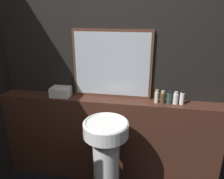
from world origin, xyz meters
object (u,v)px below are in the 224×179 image
at_px(pedestal_sink, 106,159).
at_px(hand_soap_bottle, 182,98).
at_px(lotion_bottle, 169,98).
at_px(body_wash_bottle, 176,98).
at_px(conditioner_bottle, 163,97).
at_px(towel_stack, 61,92).
at_px(mirror, 112,64).
at_px(shampoo_bottle, 157,97).

xyz_separation_m(pedestal_sink, hand_soap_bottle, (0.67, 0.41, 0.49)).
xyz_separation_m(pedestal_sink, lotion_bottle, (0.55, 0.41, 0.49)).
bearing_deg(body_wash_bottle, hand_soap_bottle, 0.00).
xyz_separation_m(conditioner_bottle, body_wash_bottle, (0.12, 0.00, -0.00)).
height_order(towel_stack, lotion_bottle, lotion_bottle).
distance_m(mirror, hand_soap_bottle, 0.76).
distance_m(shampoo_bottle, hand_soap_bottle, 0.24).
height_order(pedestal_sink, shampoo_bottle, shampoo_bottle).
relative_size(mirror, shampoo_bottle, 5.91).
bearing_deg(lotion_bottle, shampoo_bottle, -180.00).
distance_m(pedestal_sink, conditioner_bottle, 0.80).
height_order(pedestal_sink, lotion_bottle, lotion_bottle).
bearing_deg(pedestal_sink, lotion_bottle, 36.60).
xyz_separation_m(mirror, shampoo_bottle, (0.46, -0.09, -0.28)).
relative_size(shampoo_bottle, conditioner_bottle, 1.07).
height_order(shampoo_bottle, hand_soap_bottle, hand_soap_bottle).
bearing_deg(shampoo_bottle, hand_soap_bottle, 0.00).
xyz_separation_m(towel_stack, hand_soap_bottle, (1.24, 0.00, 0.02)).
distance_m(mirror, shampoo_bottle, 0.55).
xyz_separation_m(pedestal_sink, body_wash_bottle, (0.61, 0.41, 0.48)).
bearing_deg(conditioner_bottle, pedestal_sink, -140.04).
relative_size(mirror, hand_soap_bottle, 5.50).
bearing_deg(pedestal_sink, conditioner_bottle, 39.96).
relative_size(towel_stack, hand_soap_bottle, 1.39).
relative_size(lotion_bottle, body_wash_bottle, 1.03).
height_order(lotion_bottle, hand_soap_bottle, hand_soap_bottle).
distance_m(mirror, body_wash_bottle, 0.71).
height_order(mirror, body_wash_bottle, mirror).
relative_size(pedestal_sink, conditioner_bottle, 7.41).
height_order(mirror, conditioner_bottle, mirror).
bearing_deg(towel_stack, pedestal_sink, -35.48).
bearing_deg(body_wash_bottle, shampoo_bottle, 180.00).
distance_m(shampoo_bottle, lotion_bottle, 0.12).
bearing_deg(conditioner_bottle, shampoo_bottle, 180.00).
xyz_separation_m(shampoo_bottle, conditioner_bottle, (0.06, 0.00, -0.00)).
relative_size(body_wash_bottle, hand_soap_bottle, 0.86).
relative_size(lotion_bottle, hand_soap_bottle, 0.89).
distance_m(body_wash_bottle, hand_soap_bottle, 0.06).
distance_m(shampoo_bottle, body_wash_bottle, 0.18).
bearing_deg(pedestal_sink, mirror, 93.99).
bearing_deg(hand_soap_bottle, pedestal_sink, -148.67).
distance_m(pedestal_sink, body_wash_bottle, 0.88).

